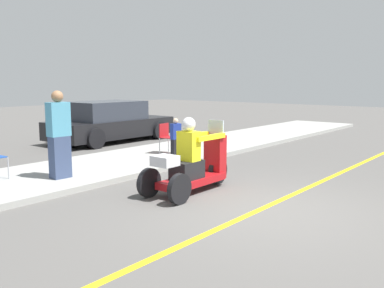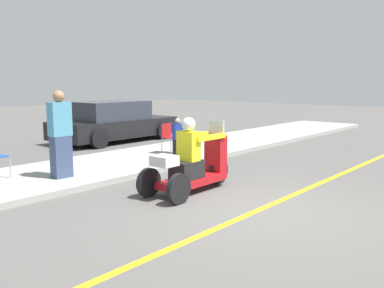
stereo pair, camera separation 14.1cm
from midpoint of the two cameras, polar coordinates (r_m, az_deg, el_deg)
ground_plane at (r=7.17m, az=9.53°, el=-8.65°), size 60.00×60.00×0.00m
lane_stripe at (r=7.32m, az=10.26°, el=-8.29°), size 24.00×0.12×0.01m
sidewalk_strip at (r=10.20m, az=-13.33°, el=-3.29°), size 28.00×2.80×0.12m
motorcycle_trike at (r=8.09m, az=0.59°, el=-2.87°), size 2.16×0.83×1.43m
spectator_far_back at (r=10.85m, az=-1.54°, el=0.64°), size 0.27×0.20×1.04m
spectator_end_of_line at (r=9.07m, az=-16.72°, el=1.02°), size 0.44×0.28×1.78m
folding_chair_curbside at (r=11.66m, az=-2.60°, el=1.19°), size 0.53×0.53×0.82m
parked_car_lot_center at (r=15.11m, az=-10.18°, el=2.88°), size 4.42×2.09×1.40m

